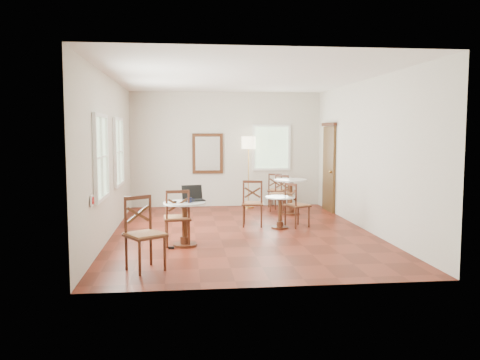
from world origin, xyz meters
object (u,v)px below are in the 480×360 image
(chair_mid_b, at_px, (296,205))
(chair_mid_a, at_px, (253,203))
(chair_back_a, at_px, (276,190))
(water_glass, at_px, (187,200))
(laptop, at_px, (193,197))
(cafe_table_back, at_px, (290,193))
(chair_near_a, at_px, (177,218))
(navy_mug, at_px, (190,200))
(cafe_table_near, at_px, (185,219))
(chair_near_b, at_px, (144,234))
(mouse, at_px, (174,202))
(chair_back_b, at_px, (280,193))
(cafe_table_mid, at_px, (280,209))
(power_adapter, at_px, (171,248))
(floor_lamp, at_px, (249,147))

(chair_mid_b, bearing_deg, chair_mid_a, 51.98)
(chair_back_a, height_order, water_glass, chair_back_a)
(laptop, distance_m, water_glass, 0.25)
(cafe_table_back, relative_size, chair_near_a, 0.85)
(laptop, relative_size, water_glass, 4.79)
(navy_mug, bearing_deg, cafe_table_near, 139.63)
(cafe_table_back, height_order, water_glass, water_glass)
(cafe_table_near, relative_size, chair_near_b, 0.73)
(mouse, bearing_deg, chair_near_b, -111.26)
(laptop, bearing_deg, chair_mid_a, 36.52)
(cafe_table_near, height_order, chair_near_a, chair_near_a)
(cafe_table_back, height_order, chair_near_a, chair_near_a)
(cafe_table_near, xyz_separation_m, chair_near_b, (-0.57, -1.43, 0.05))
(cafe_table_near, height_order, chair_mid_a, chair_mid_a)
(chair_near_a, distance_m, mouse, 0.32)
(chair_mid_a, xyz_separation_m, laptop, (-1.26, -1.46, 0.34))
(chair_near_b, bearing_deg, chair_back_a, 29.33)
(chair_near_b, distance_m, chair_back_b, 5.77)
(chair_back_a, bearing_deg, chair_near_b, 86.61)
(chair_back_b, bearing_deg, chair_mid_a, -83.55)
(navy_mug, bearing_deg, water_glass, 127.35)
(chair_mid_b, relative_size, water_glass, 10.55)
(chair_mid_b, relative_size, mouse, 9.17)
(cafe_table_back, bearing_deg, cafe_table_mid, -108.96)
(chair_near_a, xyz_separation_m, mouse, (-0.05, -0.13, 0.29))
(chair_mid_a, bearing_deg, chair_back_b, -107.32)
(chair_back_b, bearing_deg, chair_mid_b, -58.63)
(cafe_table_back, relative_size, chair_back_a, 0.95)
(chair_near_b, distance_m, mouse, 1.43)
(laptop, relative_size, navy_mug, 3.67)
(chair_mid_a, height_order, laptop, laptop)
(chair_back_a, bearing_deg, power_adapter, 83.71)
(laptop, bearing_deg, chair_mid_b, 18.09)
(laptop, bearing_deg, power_adapter, -145.52)
(floor_lamp, xyz_separation_m, laptop, (-1.51, -4.02, -0.74))
(floor_lamp, xyz_separation_m, water_glass, (-1.61, -4.25, -0.76))
(chair_near_b, relative_size, water_glass, 12.00)
(cafe_table_near, relative_size, water_glass, 8.73)
(chair_mid_a, relative_size, chair_back_b, 1.09)
(chair_mid_b, height_order, mouse, chair_mid_b)
(cafe_table_back, distance_m, floor_lamp, 1.78)
(chair_near_a, xyz_separation_m, chair_back_a, (2.53, 4.24, -0.05))
(cafe_table_mid, distance_m, laptop, 2.19)
(cafe_table_near, xyz_separation_m, chair_mid_a, (1.41, 1.66, 0.01))
(cafe_table_back, xyz_separation_m, water_glass, (-2.47, -3.09, 0.29))
(chair_back_a, height_order, power_adapter, chair_back_a)
(power_adapter, bearing_deg, laptop, 47.07)
(navy_mug, bearing_deg, chair_near_b, -116.07)
(chair_mid_b, bearing_deg, cafe_table_mid, 77.58)
(cafe_table_mid, relative_size, laptop, 1.55)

